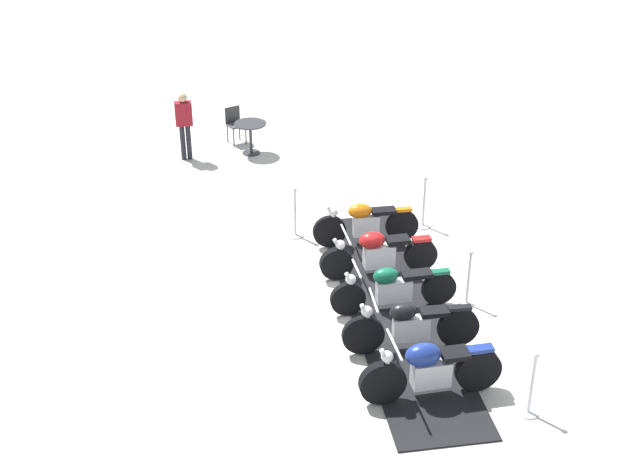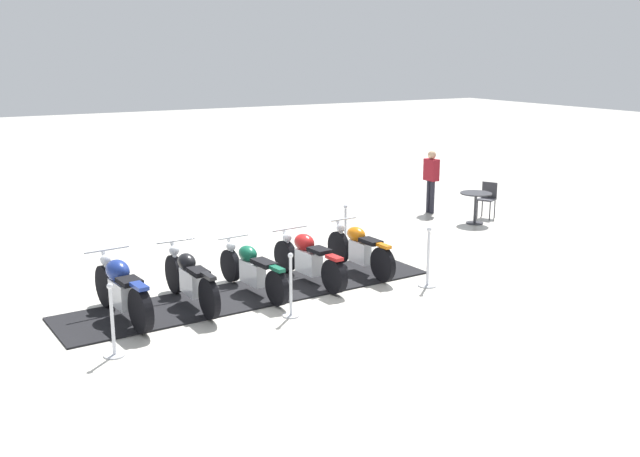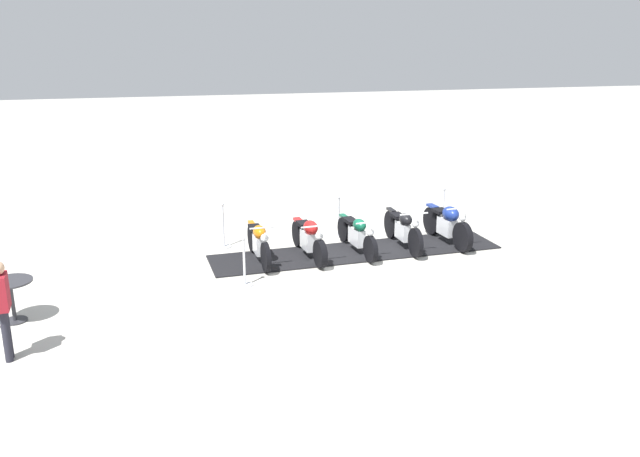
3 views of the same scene
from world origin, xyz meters
TOP-DOWN VIEW (x-y plane):
  - ground_plane at (0.00, 0.00)m, footprint 80.00×80.00m
  - display_platform at (0.00, 0.00)m, footprint 6.97×1.87m
  - motorcycle_copper at (-2.35, -0.16)m, footprint 0.61×2.11m
  - motorcycle_maroon at (-1.17, -0.10)m, footprint 0.77×2.23m
  - motorcycle_forest at (0.00, -0.03)m, footprint 0.60×2.24m
  - motorcycle_black at (1.18, 0.03)m, footprint 0.69×2.24m
  - motorcycle_navy at (2.35, 0.09)m, footprint 0.76×2.19m
  - stanchion_left_rear at (2.86, 1.48)m, footprint 0.31×0.31m
  - stanchion_left_mid at (-0.07, 1.32)m, footprint 0.28×0.28m
  - stanchion_right_front at (-2.86, -1.48)m, footprint 0.34×0.34m
  - stanchion_left_front at (-3.00, 1.16)m, footprint 0.36×0.36m
  - cafe_table at (-7.15, -2.23)m, footprint 0.78×0.78m
  - cafe_chair_near_table at (-7.88, -2.60)m, footprint 0.54×0.54m
  - bystander_person at (-6.96, -3.79)m, footprint 0.25×0.42m

SIDE VIEW (x-z plane):
  - ground_plane at x=0.00m, z-range 0.00..0.00m
  - display_platform at x=0.00m, z-range 0.00..0.03m
  - stanchion_right_front at x=-2.86m, z-range -0.21..0.86m
  - stanchion_left_front at x=-3.00m, z-range -0.22..0.90m
  - stanchion_left_rear at x=2.86m, z-range -0.17..0.91m
  - stanchion_left_mid at x=-0.07m, z-range -0.15..0.93m
  - motorcycle_forest at x=0.00m, z-range 0.01..0.92m
  - motorcycle_maroon at x=-1.17m, z-range 0.02..0.94m
  - motorcycle_black at x=1.18m, z-range -0.01..1.00m
  - motorcycle_copper at x=-2.35m, z-range 0.02..0.98m
  - motorcycle_navy at x=2.35m, z-range 0.00..1.04m
  - cafe_chair_near_table at x=-7.88m, z-range 0.08..1.00m
  - cafe_table at x=-7.15m, z-range 0.20..0.98m
  - bystander_person at x=-6.96m, z-range 0.16..1.83m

